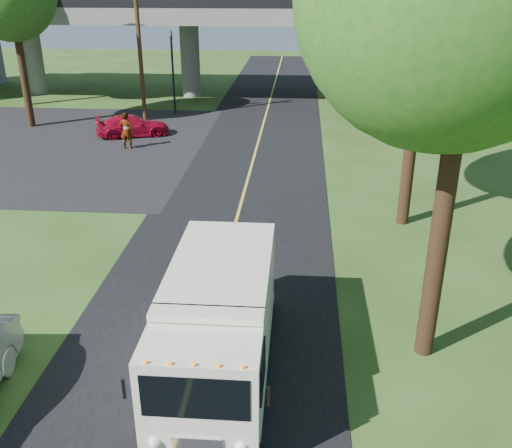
# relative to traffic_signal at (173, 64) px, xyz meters

# --- Properties ---
(ground) EXTENTS (120.00, 120.00, 0.00)m
(ground) POSITION_rel_traffic_signal_xyz_m (6.00, -26.00, -3.20)
(ground) COLOR #2D4318
(ground) RESTS_ON ground
(road) EXTENTS (7.00, 90.00, 0.02)m
(road) POSITION_rel_traffic_signal_xyz_m (6.00, -16.00, -3.19)
(road) COLOR black
(road) RESTS_ON ground
(parking_lot) EXTENTS (16.00, 18.00, 0.01)m
(parking_lot) POSITION_rel_traffic_signal_xyz_m (-5.00, -8.00, -3.19)
(parking_lot) COLOR black
(parking_lot) RESTS_ON ground
(lane_line) EXTENTS (0.12, 90.00, 0.01)m
(lane_line) POSITION_rel_traffic_signal_xyz_m (6.00, -16.00, -3.17)
(lane_line) COLOR gold
(lane_line) RESTS_ON road
(overpass) EXTENTS (54.00, 10.00, 7.30)m
(overpass) POSITION_rel_traffic_signal_xyz_m (6.00, 6.00, 1.36)
(overpass) COLOR slate
(overpass) RESTS_ON ground
(traffic_signal) EXTENTS (0.18, 0.22, 5.20)m
(traffic_signal) POSITION_rel_traffic_signal_xyz_m (0.00, 0.00, 0.00)
(traffic_signal) COLOR black
(traffic_signal) RESTS_ON ground
(utility_pole) EXTENTS (1.60, 0.26, 9.00)m
(utility_pole) POSITION_rel_traffic_signal_xyz_m (-1.50, -2.00, 1.40)
(utility_pole) COLOR #472D19
(utility_pole) RESTS_ON ground
(step_van) EXTENTS (2.32, 6.21, 2.60)m
(step_van) POSITION_rel_traffic_signal_xyz_m (6.61, -26.22, -1.79)
(step_van) COLOR silver
(step_van) RESTS_ON ground
(red_sedan) EXTENTS (4.38, 2.91, 1.18)m
(red_sedan) POSITION_rel_traffic_signal_xyz_m (-1.23, -5.69, -2.61)
(red_sedan) COLOR #A70A25
(red_sedan) RESTS_ON ground
(pedestrian) EXTENTS (0.72, 0.48, 1.94)m
(pedestrian) POSITION_rel_traffic_signal_xyz_m (-0.80, -8.24, -2.23)
(pedestrian) COLOR gray
(pedestrian) RESTS_ON ground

